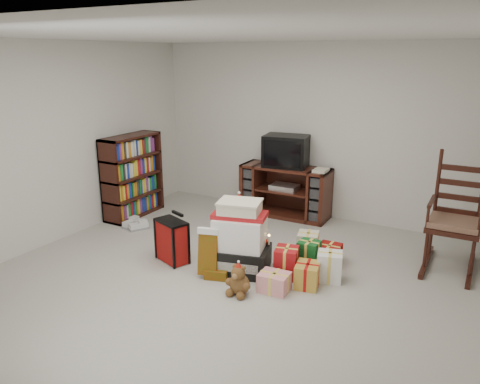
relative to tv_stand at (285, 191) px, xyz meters
The scene contains 13 objects.
room 2.42m from the tv_stand, 81.67° to the right, with size 5.01×5.01×2.51m.
tv_stand is the anchor object (origin of this frame).
bookshelf 2.27m from the tv_stand, 151.25° to the right, with size 0.33×0.99×1.21m.
rocking_chair 2.46m from the tv_stand, 16.34° to the right, with size 0.56×0.91×1.36m.
gift_pile 2.00m from the tv_stand, 80.26° to the right, with size 0.73×0.61×0.80m.
red_suitcase 2.19m from the tv_stand, 102.39° to the right, with size 0.43×0.32×0.59m.
stocking 2.27m from the tv_stand, 87.13° to the right, with size 0.26×0.11×0.57m, color #0B690E, non-canonical shape.
teddy_bear 2.51m from the tv_stand, 76.33° to the right, with size 0.21×0.19×0.32m.
santa_figurine 1.77m from the tv_stand, 74.18° to the right, with size 0.26×0.25×0.53m.
mrs_claus_figurine 1.22m from the tv_stand, 94.78° to the right, with size 0.32×0.30×0.65m.
sneaker_pair 2.22m from the tv_stand, 136.30° to the right, with size 0.35×0.29×0.09m.
gift_cluster 1.99m from the tv_stand, 58.58° to the right, with size 0.77×1.13×0.26m.
crt_television 0.60m from the tv_stand, 132.56° to the left, with size 0.69×0.54×0.46m.
Camera 1 is at (2.35, -3.88, 2.33)m, focal length 35.00 mm.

